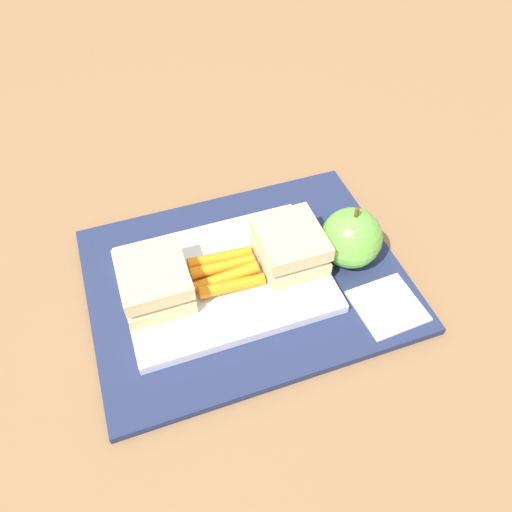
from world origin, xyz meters
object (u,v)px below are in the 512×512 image
food_tray (225,279)px  paper_napkin (388,306)px  sandwich_half_right (289,246)px  apple (351,238)px  carrot_sticks_bundle (225,272)px  sandwich_half_left (155,282)px

food_tray → paper_napkin: bearing=-30.1°
paper_napkin → sandwich_half_right: bearing=131.5°
sandwich_half_right → food_tray: bearing=180.0°
sandwich_half_right → apple: (0.07, -0.01, 0.00)m
paper_napkin → carrot_sticks_bundle: bearing=149.9°
food_tray → carrot_sticks_bundle: size_ratio=2.95×
paper_napkin → food_tray: bearing=149.9°
sandwich_half_right → carrot_sticks_bundle: (-0.08, -0.00, -0.01)m
sandwich_half_left → sandwich_half_right: (0.16, 0.00, 0.00)m
food_tray → paper_napkin: 0.19m
sandwich_half_right → paper_napkin: (0.08, -0.09, -0.03)m
food_tray → paper_napkin: (0.16, -0.09, -0.00)m
food_tray → apple: size_ratio=2.80×
sandwich_half_left → paper_napkin: size_ratio=1.14×
apple → sandwich_half_left: bearing=176.6°
carrot_sticks_bundle → apple: 0.15m
carrot_sticks_bundle → paper_napkin: (0.16, -0.09, -0.02)m
carrot_sticks_bundle → sandwich_half_right: bearing=0.1°
apple → paper_napkin: bearing=-82.2°
sandwich_half_left → apple: 0.23m
sandwich_half_left → paper_napkin: (0.24, -0.09, -0.03)m
sandwich_half_right → paper_napkin: sandwich_half_right is taller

